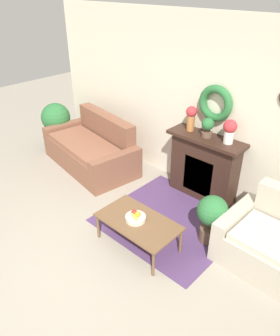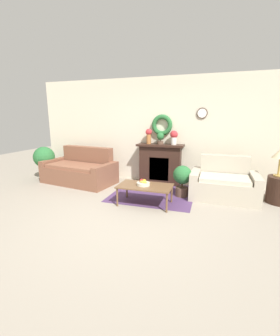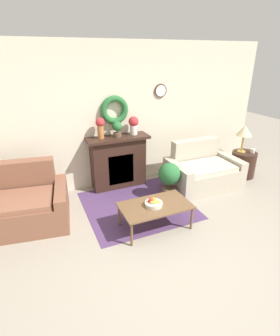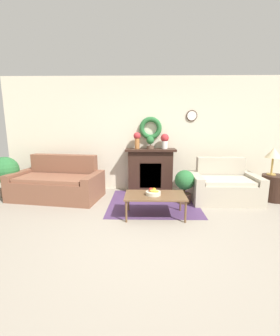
% 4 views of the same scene
% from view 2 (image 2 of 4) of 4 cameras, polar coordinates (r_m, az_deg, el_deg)
% --- Properties ---
extents(ground_plane, '(16.00, 16.00, 0.00)m').
position_cam_2_polar(ground_plane, '(3.82, -4.95, -13.74)').
color(ground_plane, gray).
extents(floor_rug, '(1.80, 1.70, 0.01)m').
position_cam_2_polar(floor_rug, '(5.18, 3.45, -6.42)').
color(floor_rug, '#4C335B').
rests_on(floor_rug, ground_plane).
extents(wall_back, '(6.80, 0.18, 2.70)m').
position_cam_2_polar(wall_back, '(5.96, 4.79, 9.38)').
color(wall_back, beige).
rests_on(wall_back, ground_plane).
extents(fireplace, '(1.18, 0.41, 1.03)m').
position_cam_2_polar(fireplace, '(5.85, 5.16, 1.08)').
color(fireplace, '#331E16').
rests_on(fireplace, ground_plane).
extents(couch_left, '(2.01, 1.24, 0.92)m').
position_cam_2_polar(couch_left, '(6.17, -14.95, -0.66)').
color(couch_left, brown).
rests_on(couch_left, ground_plane).
extents(loveseat_right, '(1.38, 0.94, 0.88)m').
position_cam_2_polar(loveseat_right, '(5.14, 20.49, -3.84)').
color(loveseat_right, '#B2A893').
rests_on(loveseat_right, ground_plane).
extents(coffee_table, '(1.05, 0.60, 0.39)m').
position_cam_2_polar(coffee_table, '(4.43, 1.30, -4.84)').
color(coffee_table, brown).
rests_on(coffee_table, ground_plane).
extents(fruit_bowl, '(0.26, 0.26, 0.12)m').
position_cam_2_polar(fruit_bowl, '(4.41, 0.80, -3.86)').
color(fruit_bowl, beige).
rests_on(fruit_bowl, coffee_table).
extents(side_table_by_loveseat, '(0.51, 0.51, 0.54)m').
position_cam_2_polar(side_table_by_loveseat, '(5.35, 32.08, -4.74)').
color(side_table_by_loveseat, '#331E16').
rests_on(side_table_by_loveseat, ground_plane).
extents(vase_on_mantel_left, '(0.16, 0.16, 0.38)m').
position_cam_2_polar(vase_on_mantel_left, '(5.83, 2.24, 8.37)').
color(vase_on_mantel_left, '#AD6B38').
rests_on(vase_on_mantel_left, fireplace).
extents(vase_on_mantel_right, '(0.19, 0.19, 0.35)m').
position_cam_2_polar(vase_on_mantel_right, '(5.69, 8.60, 7.90)').
color(vase_on_mantel_right, silver).
rests_on(vase_on_mantel_right, fireplace).
extents(potted_plant_on_mantel, '(0.18, 0.18, 0.29)m').
position_cam_2_polar(potted_plant_on_mantel, '(5.74, 5.19, 7.65)').
color(potted_plant_on_mantel, brown).
rests_on(potted_plant_on_mantel, fireplace).
extents(potted_plant_floor_by_couch, '(0.58, 0.58, 0.90)m').
position_cam_2_polar(potted_plant_floor_by_couch, '(6.85, -23.14, 2.25)').
color(potted_plant_floor_by_couch, brown).
rests_on(potted_plant_floor_by_couch, ground_plane).
extents(potted_plant_floor_by_loveseat, '(0.40, 0.40, 0.69)m').
position_cam_2_polar(potted_plant_floor_by_loveseat, '(4.97, 10.69, -2.51)').
color(potted_plant_floor_by_loveseat, brown).
rests_on(potted_plant_floor_by_loveseat, ground_plane).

